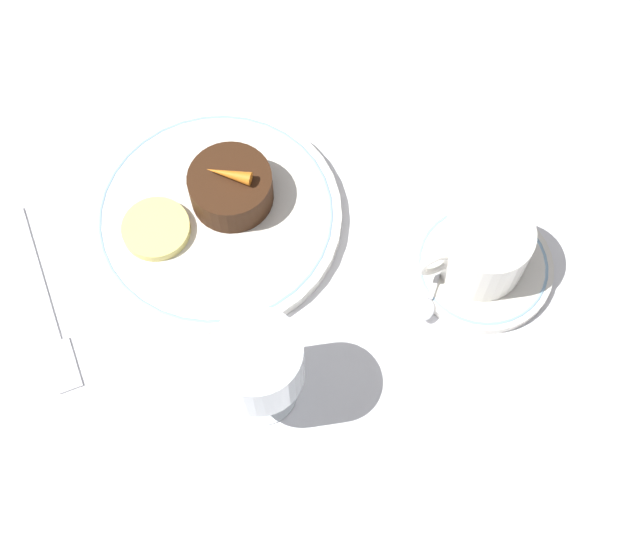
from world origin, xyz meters
TOP-DOWN VIEW (x-y plane):
  - ground_plane at (0.00, 0.00)m, footprint 3.00×3.00m
  - dinner_plate at (0.00, -0.04)m, footprint 0.24×0.24m
  - saucer at (-0.22, 0.10)m, footprint 0.13×0.13m
  - coffee_cup at (-0.22, 0.09)m, footprint 0.11×0.08m
  - spoon at (-0.17, 0.09)m, footprint 0.09×0.10m
  - wine_glass at (0.02, 0.14)m, footprint 0.08×0.08m
  - fork at (0.18, -0.00)m, footprint 0.02×0.20m
  - dessert_cake at (-0.02, -0.05)m, footprint 0.08×0.08m
  - carrot_garnish at (-0.02, -0.05)m, footprint 0.04×0.04m
  - pineapple_slice at (0.06, -0.04)m, footprint 0.07×0.07m

SIDE VIEW (x-z plane):
  - ground_plane at x=0.00m, z-range 0.00..0.00m
  - fork at x=0.18m, z-range 0.00..0.01m
  - saucer at x=-0.22m, z-range 0.00..0.01m
  - dinner_plate at x=0.00m, z-range 0.00..0.02m
  - spoon at x=-0.17m, z-range 0.01..0.01m
  - pineapple_slice at x=0.06m, z-range 0.01..0.02m
  - dessert_cake at x=-0.02m, z-range 0.01..0.05m
  - coffee_cup at x=-0.22m, z-range 0.01..0.08m
  - carrot_garnish at x=-0.02m, z-range 0.05..0.06m
  - wine_glass at x=0.02m, z-range 0.02..0.14m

